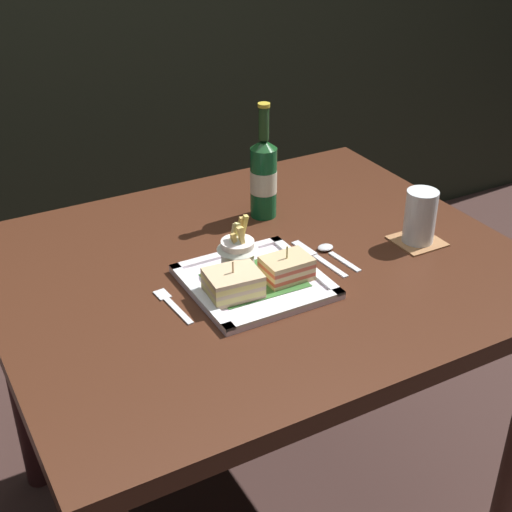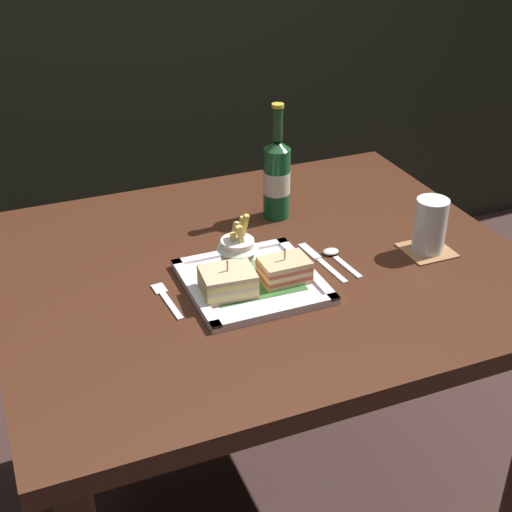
{
  "view_description": "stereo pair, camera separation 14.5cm",
  "coord_description": "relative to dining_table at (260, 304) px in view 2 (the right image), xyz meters",
  "views": [
    {
      "loc": [
        -0.63,
        -1.14,
        1.5
      ],
      "look_at": [
        -0.02,
        -0.04,
        0.78
      ],
      "focal_mm": 50.97,
      "sensor_mm": 36.0,
      "label": 1
    },
    {
      "loc": [
        -0.5,
        -1.2,
        1.5
      ],
      "look_at": [
        -0.02,
        -0.04,
        0.78
      ],
      "focal_mm": 50.97,
      "sensor_mm": 36.0,
      "label": 2
    }
  ],
  "objects": [
    {
      "name": "dining_table",
      "position": [
        0.0,
        0.0,
        0.0
      ],
      "size": [
        1.07,
        0.89,
        0.74
      ],
      "color": "#432215",
      "rests_on": "ground_plane"
    },
    {
      "name": "sandwich_half_right",
      "position": [
        0.01,
        -0.1,
        0.14
      ],
      "size": [
        0.09,
        0.07,
        0.07
      ],
      "color": "#D6B178",
      "rests_on": "square_plate"
    },
    {
      "name": "knife",
      "position": [
        0.12,
        -0.05,
        0.1
      ],
      "size": [
        0.03,
        0.17,
        0.0
      ],
      "color": "silver",
      "rests_on": "dining_table"
    },
    {
      "name": "ground_plane",
      "position": [
        0.0,
        0.0,
        -0.64
      ],
      "size": [
        6.0,
        6.0,
        0.0
      ],
      "primitive_type": "plane",
      "color": "#3B2622"
    },
    {
      "name": "square_plate",
      "position": [
        -0.05,
        -0.08,
        0.11
      ],
      "size": [
        0.26,
        0.26,
        0.02
      ],
      "color": "white",
      "rests_on": "dining_table"
    },
    {
      "name": "beer_bottle",
      "position": [
        0.12,
        0.18,
        0.2
      ],
      "size": [
        0.06,
        0.06,
        0.27
      ],
      "color": "#10502A",
      "rests_on": "dining_table"
    },
    {
      "name": "drink_coaster",
      "position": [
        0.35,
        -0.09,
        0.11
      ],
      "size": [
        0.1,
        0.1,
        0.0
      ],
      "primitive_type": "cube",
      "color": "#A36E43",
      "rests_on": "dining_table"
    },
    {
      "name": "fries_cup",
      "position": [
        -0.06,
        -0.03,
        0.16
      ],
      "size": [
        0.08,
        0.08,
        0.12
      ],
      "color": "silver",
      "rests_on": "square_plate"
    },
    {
      "name": "fork",
      "position": [
        -0.22,
        -0.06,
        0.1
      ],
      "size": [
        0.03,
        0.13,
        0.0
      ],
      "color": "silver",
      "rests_on": "dining_table"
    },
    {
      "name": "spoon",
      "position": [
        0.15,
        -0.04,
        0.11
      ],
      "size": [
        0.04,
        0.12,
        0.01
      ],
      "color": "silver",
      "rests_on": "dining_table"
    },
    {
      "name": "water_glass",
      "position": [
        0.35,
        -0.09,
        0.16
      ],
      "size": [
        0.07,
        0.07,
        0.12
      ],
      "color": "silver",
      "rests_on": "dining_table"
    },
    {
      "name": "sandwich_half_left",
      "position": [
        -0.11,
        -0.1,
        0.14
      ],
      "size": [
        0.11,
        0.09,
        0.07
      ],
      "color": "#D5B283",
      "rests_on": "square_plate"
    }
  ]
}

